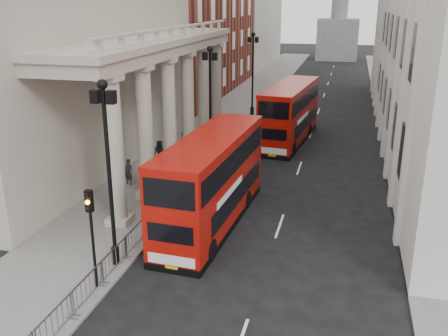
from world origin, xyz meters
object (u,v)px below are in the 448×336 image
(bus_near, at_px, (212,179))
(lamp_post_north, at_px, (253,68))
(traffic_light, at_px, (91,221))
(pedestrian_a, at_px, (129,172))
(lamp_post_south, at_px, (108,163))
(lamp_post_mid, at_px, (210,96))
(pedestrian_b, at_px, (184,143))
(pedestrian_c, at_px, (160,152))
(bus_far, at_px, (290,112))

(bus_near, bearing_deg, lamp_post_north, 99.73)
(traffic_light, bearing_deg, pedestrian_a, 108.13)
(lamp_post_south, height_order, lamp_post_mid, same)
(lamp_post_north, bearing_deg, pedestrian_b, -99.07)
(bus_near, distance_m, pedestrian_b, 12.77)
(lamp_post_north, bearing_deg, pedestrian_a, -99.43)
(traffic_light, bearing_deg, pedestrian_b, 97.56)
(lamp_post_south, distance_m, lamp_post_mid, 16.00)
(lamp_post_south, height_order, lamp_post_north, same)
(lamp_post_north, bearing_deg, traffic_light, -89.83)
(pedestrian_c, bearing_deg, lamp_post_south, -73.98)
(lamp_post_south, height_order, pedestrian_b, lamp_post_south)
(pedestrian_b, bearing_deg, lamp_post_mid, 161.74)
(traffic_light, xyz_separation_m, bus_near, (2.92, 7.46, -0.59))
(traffic_light, bearing_deg, bus_far, 79.00)
(bus_near, relative_size, pedestrian_a, 6.66)
(lamp_post_south, distance_m, pedestrian_c, 15.22)
(traffic_light, bearing_deg, lamp_post_mid, 90.32)
(traffic_light, distance_m, bus_far, 25.51)
(lamp_post_north, xyz_separation_m, pedestrian_b, (-2.41, -15.10, -3.89))
(lamp_post_mid, xyz_separation_m, bus_near, (3.02, -10.56, -2.39))
(bus_far, distance_m, pedestrian_b, 9.70)
(lamp_post_north, distance_m, pedestrian_a, 23.01)
(lamp_post_south, distance_m, pedestrian_b, 17.51)
(pedestrian_c, bearing_deg, lamp_post_north, 81.90)
(lamp_post_mid, distance_m, pedestrian_a, 8.36)
(lamp_post_mid, height_order, bus_near, lamp_post_mid)
(traffic_light, relative_size, bus_far, 0.38)
(bus_near, xyz_separation_m, pedestrian_b, (-5.43, 11.46, -1.50))
(traffic_light, height_order, pedestrian_b, traffic_light)
(bus_far, xyz_separation_m, pedestrian_c, (-8.35, -8.70, -1.55))
(pedestrian_a, relative_size, pedestrian_b, 0.94)
(lamp_post_mid, height_order, lamp_post_north, same)
(bus_far, bearing_deg, pedestrian_c, -127.84)
(lamp_post_south, xyz_separation_m, lamp_post_mid, (0.00, 16.00, 0.00))
(lamp_post_south, bearing_deg, lamp_post_north, 90.00)
(traffic_light, distance_m, bus_near, 8.03)
(lamp_post_south, distance_m, bus_near, 6.66)
(lamp_post_mid, relative_size, lamp_post_north, 1.00)
(traffic_light, relative_size, pedestrian_b, 2.39)
(pedestrian_a, bearing_deg, traffic_light, -57.52)
(bus_far, xyz_separation_m, pedestrian_a, (-8.68, -13.38, -1.56))
(lamp_post_north, height_order, bus_far, lamp_post_north)
(traffic_light, xyz_separation_m, pedestrian_a, (-3.81, 11.65, -2.14))
(lamp_post_north, distance_m, traffic_light, 34.07)
(bus_far, relative_size, pedestrian_c, 6.66)
(pedestrian_b, bearing_deg, traffic_light, 99.70)
(lamp_post_south, bearing_deg, traffic_light, -87.16)
(pedestrian_a, bearing_deg, lamp_post_mid, 74.09)
(bus_near, bearing_deg, lamp_post_south, -115.75)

